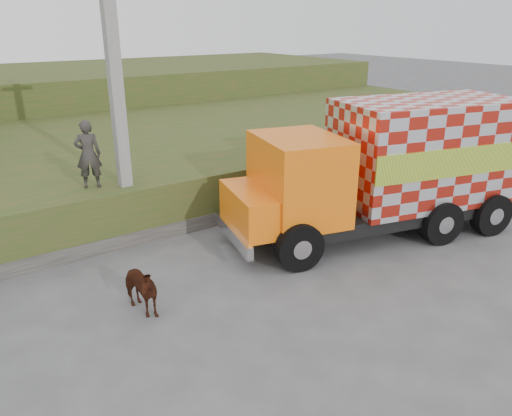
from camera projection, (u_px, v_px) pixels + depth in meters
ground at (257, 300)px, 10.57m from camera, size 120.00×120.00×0.00m
embankment at (99, 162)px, 17.99m from camera, size 40.00×12.00×1.50m
embankment_far at (25, 100)px, 26.96m from camera, size 40.00×12.00×3.00m
retaining_strip at (98, 245)px, 12.66m from camera, size 16.00×0.50×0.40m
utility_pole at (116, 85)px, 12.13m from camera, size 1.20×0.30×8.00m
cargo_truck at (390, 167)px, 13.37m from camera, size 8.42×4.37×3.59m
cow at (138, 289)px, 9.94m from camera, size 0.80×1.35×1.07m
pedestrian at (88, 154)px, 12.59m from camera, size 0.73×0.59×1.75m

